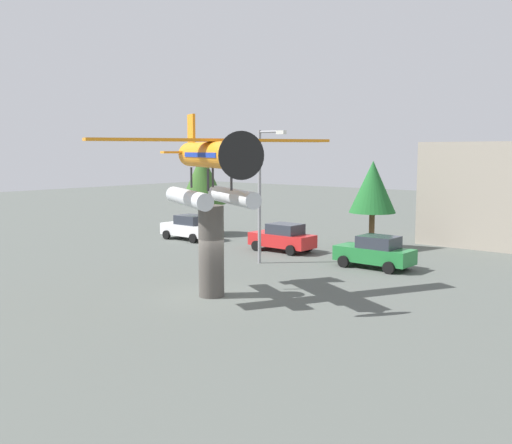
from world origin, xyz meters
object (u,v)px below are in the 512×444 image
object	(u,v)px
car_far_green	(375,252)
streetlight_primary	(262,186)
tree_west	(202,178)
tree_east	(373,187)
display_pedestal	(211,251)
car_near_white	(189,227)
floatplane_monument	(211,166)
car_mid_red	(283,237)

from	to	relation	value
car_far_green	streetlight_primary	distance (m)	7.08
car_far_green	streetlight_primary	bearing A→B (deg)	27.78
streetlight_primary	tree_west	distance (m)	12.29
tree_west	tree_east	size ratio (longest dim) A/B	1.09
display_pedestal	car_near_white	size ratio (longest dim) A/B	0.94
display_pedestal	tree_east	bearing A→B (deg)	93.18
floatplane_monument	car_near_white	distance (m)	17.44
tree_west	car_far_green	bearing A→B (deg)	-10.96
car_far_green	tree_east	distance (m)	7.08
floatplane_monument	streetlight_primary	size ratio (longest dim) A/B	1.32
display_pedestal	tree_east	size ratio (longest dim) A/B	0.70
floatplane_monument	car_near_white	world-z (taller)	floatplane_monument
floatplane_monument	car_near_white	size ratio (longest dim) A/B	2.32
floatplane_monument	car_near_white	bearing A→B (deg)	167.22
car_mid_red	floatplane_monument	bearing A→B (deg)	113.05
display_pedestal	floatplane_monument	xyz separation A→B (m)	(0.12, -0.06, 3.65)
floatplane_monument	car_mid_red	bearing A→B (deg)	140.52
car_far_green	tree_west	size ratio (longest dim) A/B	0.68
floatplane_monument	car_far_green	bearing A→B (deg)	104.79
tree_east	tree_west	bearing A→B (deg)	-169.74
car_mid_red	streetlight_primary	world-z (taller)	streetlight_primary
car_far_green	tree_west	bearing A→B (deg)	-10.96
display_pedestal	tree_east	world-z (taller)	tree_east
car_mid_red	streetlight_primary	distance (m)	5.46
streetlight_primary	tree_east	bearing A→B (deg)	75.21
display_pedestal	streetlight_primary	xyz separation A→B (m)	(-3.07, 7.21, 2.35)
car_far_green	tree_west	distance (m)	16.82
display_pedestal	car_mid_red	size ratio (longest dim) A/B	0.94
tree_west	streetlight_primary	bearing A→B (deg)	-29.31
streetlight_primary	tree_west	size ratio (longest dim) A/B	1.20
display_pedestal	car_mid_red	distance (m)	12.12
car_mid_red	car_far_green	world-z (taller)	same
display_pedestal	car_far_green	world-z (taller)	display_pedestal
floatplane_monument	tree_east	world-z (taller)	floatplane_monument
floatplane_monument	car_far_green	world-z (taller)	floatplane_monument
tree_east	car_mid_red	bearing A→B (deg)	-130.51
floatplane_monument	display_pedestal	bearing A→B (deg)	180.00
floatplane_monument	tree_east	size ratio (longest dim) A/B	1.72
floatplane_monument	car_far_green	xyz separation A→B (m)	(2.29, 10.15, -4.75)
car_near_white	car_mid_red	distance (m)	8.05
streetlight_primary	display_pedestal	bearing A→B (deg)	-66.91
car_near_white	tree_west	distance (m)	4.27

